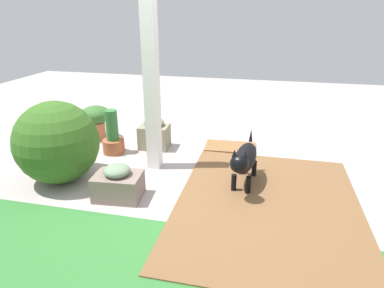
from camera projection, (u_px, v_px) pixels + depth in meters
ground_plane at (185, 174)px, 4.04m from camera, size 12.00×12.00×0.00m
brick_path at (268, 205)px, 3.38m from camera, size 1.80×2.40×0.02m
porch_pillar at (152, 87)px, 3.86m from camera, size 0.15×0.15×2.00m
stone_planter_nearest at (154, 134)px, 4.73m from camera, size 0.41×0.34×0.44m
stone_planter_mid at (118, 183)px, 3.48m from camera, size 0.50×0.39×0.37m
round_shrub at (57, 142)px, 3.73m from camera, size 0.92×0.92×0.92m
terracotta_pot_broad at (96, 118)px, 5.03m from camera, size 0.43×0.43×0.50m
terracotta_pot_tall at (113, 138)px, 4.56m from camera, size 0.29×0.29×0.60m
dog at (245, 159)px, 3.64m from camera, size 0.28×0.82×0.56m
doormat at (230, 147)px, 4.78m from camera, size 0.72×0.45×0.03m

